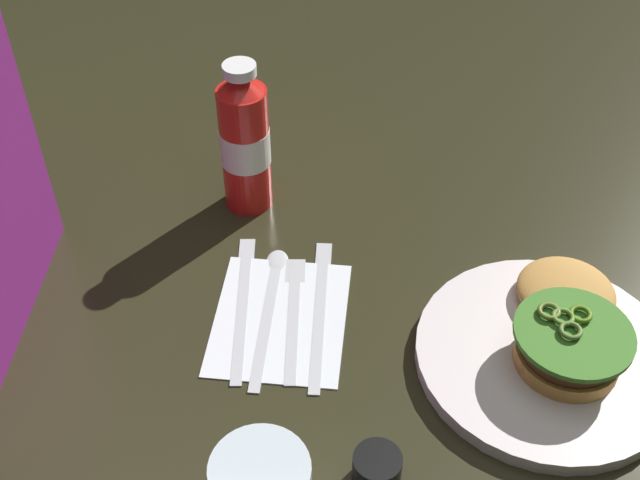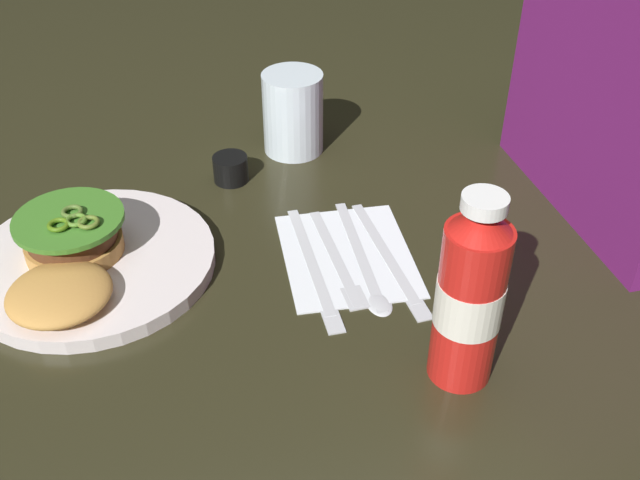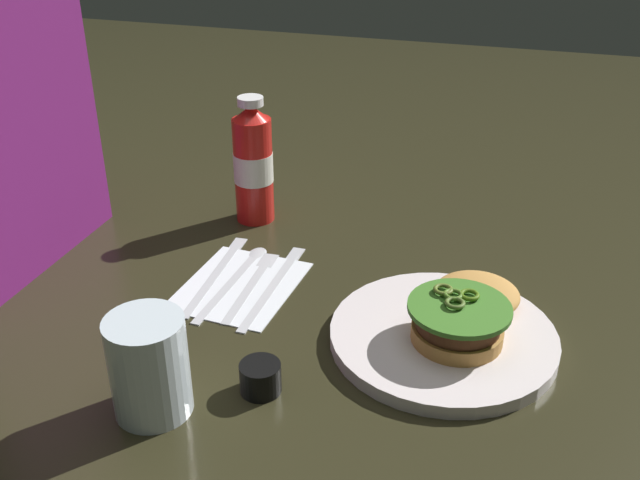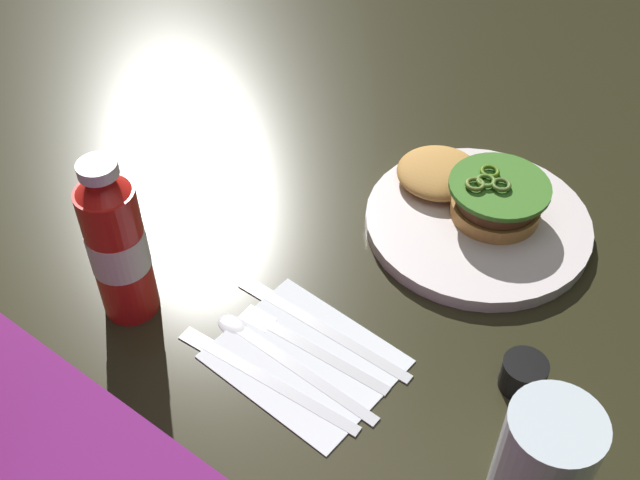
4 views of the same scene
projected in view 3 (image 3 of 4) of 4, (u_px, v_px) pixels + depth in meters
ground_plane at (360, 347)px, 0.84m from camera, size 3.00×3.00×0.00m
dinner_plate at (443, 337)px, 0.85m from camera, size 0.26×0.26×0.02m
burger_sandwich at (465, 311)px, 0.84m from camera, size 0.19×0.12×0.05m
ketchup_bottle at (253, 164)px, 1.09m from camera, size 0.06×0.06×0.19m
water_glass at (149, 366)px, 0.72m from camera, size 0.08×0.08×0.11m
condiment_cup at (260, 378)px, 0.77m from camera, size 0.04×0.04×0.03m
napkin at (240, 285)px, 0.96m from camera, size 0.18×0.15×0.00m
steak_knife at (276, 279)px, 0.97m from camera, size 0.22×0.02×0.00m
fork_utensil at (254, 278)px, 0.97m from camera, size 0.18×0.02×0.00m
spoon_utensil at (240, 270)px, 0.99m from camera, size 0.20×0.03×0.00m
butter_knife at (219, 267)px, 0.99m from camera, size 0.21×0.03×0.00m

